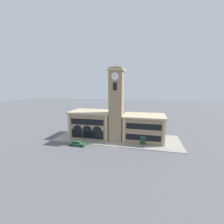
{
  "coord_description": "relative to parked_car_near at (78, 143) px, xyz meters",
  "views": [
    {
      "loc": [
        8.97,
        -37.96,
        16.44
      ],
      "look_at": [
        -0.85,
        3.31,
        9.16
      ],
      "focal_mm": 24.0,
      "sensor_mm": 36.0,
      "label": 1
    }
  ],
  "objects": [
    {
      "name": "ground_plane",
      "position": [
        9.69,
        1.38,
        -0.72
      ],
      "size": [
        300.0,
        300.0,
        0.0
      ],
      "primitive_type": "plane",
      "color": "#56565B"
    },
    {
      "name": "sidewalk_kerb",
      "position": [
        9.69,
        8.24,
        -0.64
      ],
      "size": [
        38.21,
        13.72,
        0.15
      ],
      "color": "gray",
      "rests_on": "ground_plane"
    },
    {
      "name": "clock_tower",
      "position": [
        9.68,
        6.64,
        10.25
      ],
      "size": [
        4.6,
        4.6,
        23.0
      ],
      "color": "#937A5B",
      "rests_on": "ground_plane"
    },
    {
      "name": "town_hall_left_wing",
      "position": [
        1.01,
        8.86,
        3.55
      ],
      "size": [
        13.56,
        9.11,
        8.49
      ],
      "color": "#937A5B",
      "rests_on": "ground_plane"
    },
    {
      "name": "town_hall_right_wing",
      "position": [
        17.83,
        8.87,
        3.26
      ],
      "size": [
        12.5,
        9.11,
        7.91
      ],
      "color": "#937A5B",
      "rests_on": "ground_plane"
    },
    {
      "name": "parked_car_near",
      "position": [
        0.0,
        0.0,
        0.0
      ],
      "size": [
        4.52,
        1.83,
        1.36
      ],
      "rotation": [
        0.0,
        0.0,
        -0.02
      ],
      "color": "#285633",
      "rests_on": "ground_plane"
    },
    {
      "name": "street_lamp",
      "position": [
        0.52,
        2.12,
        2.74
      ],
      "size": [
        0.36,
        0.36,
        4.93
      ],
      "color": "#4C4C51",
      "rests_on": "sidewalk_kerb"
    }
  ]
}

